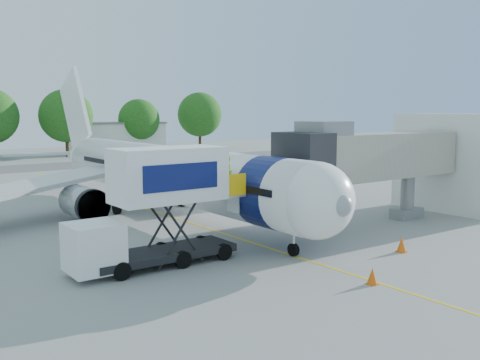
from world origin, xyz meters
TOP-DOWN VIEW (x-y plane):
  - ground at (0.00, 0.00)m, footprint 160.00×160.00m
  - guidance_line at (0.00, 0.00)m, footprint 0.15×70.00m
  - taxiway_strip at (0.00, 42.00)m, footprint 120.00×10.00m
  - aircraft at (0.00, 4.12)m, footprint 34.17×37.73m
  - jet_bridge at (7.99, -7.00)m, footprint 13.90×3.20m
  - terminal_stub at (18.50, -7.00)m, footprint 5.00×8.00m
  - catering_hiloader at (-6.26, -7.00)m, footprint 8.50×2.44m
  - ground_tug at (-3.13, -17.31)m, footprint 3.60×2.19m
  - safety_cone_a at (4.95, -12.25)m, footprint 0.50×0.50m
  - safety_cone_b at (-0.35, -14.76)m, footprint 0.45×0.45m
  - outbuilding_right at (22.00, 62.00)m, footprint 16.40×7.40m
  - tree_e at (10.86, 56.01)m, footprint 8.38×8.38m
  - tree_f at (25.19, 59.64)m, footprint 7.39×7.39m
  - tree_g at (38.06, 59.60)m, footprint 8.53×8.53m

SIDE VIEW (x-z plane):
  - ground at x=0.00m, z-range 0.00..0.00m
  - taxiway_strip at x=0.00m, z-range 0.00..0.01m
  - guidance_line at x=0.00m, z-range 0.00..0.01m
  - safety_cone_b at x=-0.35m, z-range -0.02..0.70m
  - safety_cone_a at x=4.95m, z-range -0.02..0.78m
  - ground_tug at x=-3.13m, z-range 0.03..1.39m
  - outbuilding_right at x=22.00m, z-range 0.01..5.31m
  - catering_hiloader at x=-6.26m, z-range 0.01..5.51m
  - aircraft at x=0.00m, z-range -2.73..8.62m
  - terminal_stub at x=18.50m, z-range 0.00..7.00m
  - jet_bridge at x=7.99m, z-range 1.04..7.64m
  - tree_f at x=25.19m, z-range 1.01..10.43m
  - tree_e at x=10.86m, z-range 1.14..11.83m
  - tree_g at x=38.06m, z-range 1.16..12.04m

